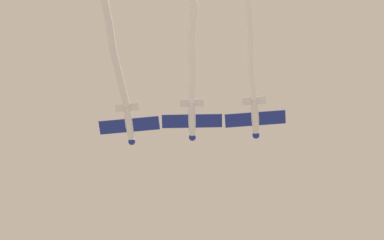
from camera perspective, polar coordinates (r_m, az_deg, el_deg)
airplane_lead at (r=77.95m, az=5.14°, el=0.16°), size 5.43×6.31×1.69m
airplane_left_wing at (r=78.06m, az=0.00°, el=-0.02°), size 5.31×6.47×1.69m
smoke_trail_left_wing at (r=76.03m, az=-0.07°, el=9.09°), size 17.33×11.56×4.75m
airplane_right_wing at (r=78.24m, az=-5.11°, el=-0.36°), size 5.46×6.26×1.69m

